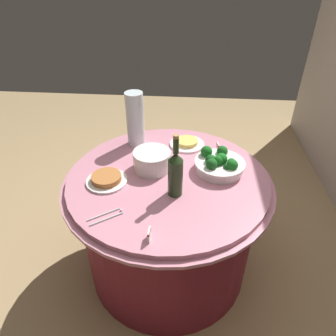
{
  "coord_description": "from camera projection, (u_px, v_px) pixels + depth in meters",
  "views": [
    {
      "loc": [
        1.34,
        0.11,
        1.73
      ],
      "look_at": [
        0.0,
        0.0,
        0.79
      ],
      "focal_mm": 32.4,
      "sensor_mm": 36.0,
      "label": 1
    }
  ],
  "objects": [
    {
      "name": "ground_plane",
      "position": [
        168.0,
        262.0,
        2.09
      ],
      "size": [
        6.0,
        6.0,
        0.0
      ],
      "primitive_type": "plane",
      "color": "tan"
    },
    {
      "name": "buffet_table",
      "position": [
        168.0,
        223.0,
        1.87
      ],
      "size": [
        1.16,
        1.16,
        0.74
      ],
      "color": "maroon",
      "rests_on": "ground_plane"
    },
    {
      "name": "broccoli_bowl",
      "position": [
        219.0,
        164.0,
        1.67
      ],
      "size": [
        0.28,
        0.28,
        0.12
      ],
      "color": "white",
      "rests_on": "buffet_table"
    },
    {
      "name": "plate_stack",
      "position": [
        152.0,
        160.0,
        1.69
      ],
      "size": [
        0.21,
        0.21,
        0.11
      ],
      "color": "white",
      "rests_on": "buffet_table"
    },
    {
      "name": "wine_bottle",
      "position": [
        175.0,
        173.0,
        1.47
      ],
      "size": [
        0.07,
        0.07,
        0.34
      ],
      "color": "#223719",
      "rests_on": "buffet_table"
    },
    {
      "name": "decorative_fruit_vase",
      "position": [
        135.0,
        122.0,
        1.86
      ],
      "size": [
        0.11,
        0.11,
        0.34
      ],
      "color": "silver",
      "rests_on": "buffet_table"
    },
    {
      "name": "serving_tongs",
      "position": [
        107.0,
        216.0,
        1.4
      ],
      "size": [
        0.13,
        0.16,
        0.01
      ],
      "color": "silver",
      "rests_on": "buffet_table"
    },
    {
      "name": "food_plate_noodles",
      "position": [
        187.0,
        143.0,
        1.93
      ],
      "size": [
        0.22,
        0.22,
        0.04
      ],
      "color": "white",
      "rests_on": "buffet_table"
    },
    {
      "name": "food_plate_peanuts",
      "position": [
        107.0,
        179.0,
        1.61
      ],
      "size": [
        0.22,
        0.22,
        0.04
      ],
      "color": "white",
      "rests_on": "buffet_table"
    },
    {
      "name": "label_placard_front",
      "position": [
        149.0,
        234.0,
        1.27
      ],
      "size": [
        0.05,
        0.01,
        0.05
      ],
      "color": "white",
      "rests_on": "buffet_table"
    },
    {
      "name": "label_placard_mid",
      "position": [
        218.0,
        147.0,
        1.86
      ],
      "size": [
        0.05,
        0.02,
        0.05
      ],
      "color": "white",
      "rests_on": "buffet_table"
    }
  ]
}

